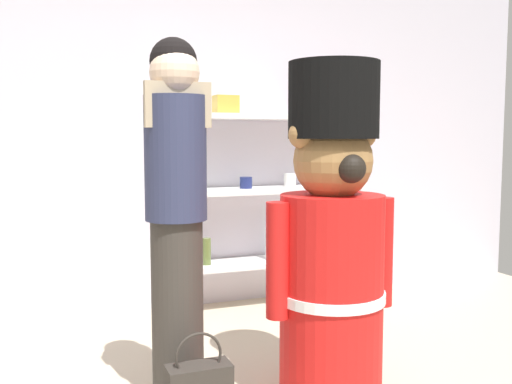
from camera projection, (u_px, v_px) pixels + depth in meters
The scene contains 4 objects.
back_wall at pixel (152, 131), 4.18m from camera, with size 6.40×0.12×2.60m, color silver.
merchandise_shelf at pixel (268, 184), 4.30m from camera, with size 1.49×0.35×1.79m.
teddy_bear_guard at pixel (332, 243), 2.77m from camera, with size 0.67×0.52×1.60m.
person_shopper at pixel (176, 209), 2.64m from camera, with size 0.29×0.28×1.70m.
Camera 1 is at (-0.83, -1.98, 1.25)m, focal length 40.78 mm.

